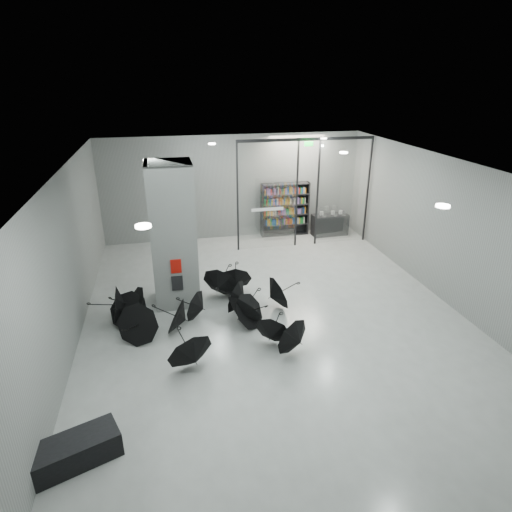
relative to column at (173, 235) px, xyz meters
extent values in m
plane|color=gray|center=(2.50, -2.00, -2.00)|extent=(14.00, 14.00, 0.00)
cube|color=slate|center=(2.50, -2.00, 2.00)|extent=(10.00, 14.00, 0.02)
cube|color=#5E605E|center=(2.50, 5.00, 0.00)|extent=(10.00, 0.02, 4.00)
cube|color=#5E605E|center=(-2.50, -2.00, 0.00)|extent=(0.02, 14.00, 4.00)
cube|color=#5E605E|center=(7.50, -2.00, 0.00)|extent=(0.02, 14.00, 4.00)
cube|color=slate|center=(0.00, 0.00, 0.00)|extent=(1.20, 1.20, 4.00)
cube|color=#A50A07|center=(0.00, -0.62, -0.65)|extent=(0.28, 0.04, 0.38)
cube|color=black|center=(0.00, -0.62, -1.15)|extent=(0.30, 0.03, 0.42)
cube|color=#0CE533|center=(4.90, 3.30, 1.82)|extent=(0.30, 0.06, 0.15)
cube|color=silver|center=(3.50, 3.50, 0.00)|extent=(2.20, 0.02, 3.95)
cube|color=silver|center=(6.40, 3.50, 0.00)|extent=(2.00, 0.02, 3.95)
cube|color=black|center=(2.40, 3.50, 0.00)|extent=(0.06, 0.06, 4.00)
cube|color=black|center=(4.60, 3.50, 0.00)|extent=(0.06, 0.06, 4.00)
cube|color=black|center=(5.40, 3.50, 0.00)|extent=(0.06, 0.06, 4.00)
cube|color=black|center=(7.40, 3.50, 0.00)|extent=(0.06, 0.06, 4.00)
cube|color=black|center=(4.90, 3.50, 1.95)|extent=(5.00, 0.08, 0.10)
cube|color=black|center=(-1.97, -5.38, -1.77)|extent=(1.56, 1.09, 0.46)
cube|color=black|center=(6.31, 4.32, -1.57)|extent=(1.46, 0.64, 0.86)
camera|label=1|loc=(-0.16, -11.35, 4.06)|focal=30.51mm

